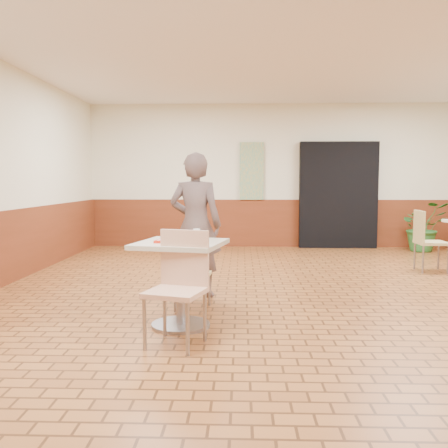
{
  "coord_description": "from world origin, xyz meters",
  "views": [
    {
      "loc": [
        -0.81,
        -5.57,
        1.4
      ],
      "look_at": [
        -0.99,
        -0.38,
        0.95
      ],
      "focal_mm": 40.0,
      "sensor_mm": 36.0,
      "label": 1
    }
  ],
  "objects_px": {
    "potted_plant": "(423,227)",
    "customer": "(196,225)",
    "chair_second_left": "(426,238)",
    "main_table": "(180,270)",
    "serving_tray": "(180,240)",
    "chair_main_front": "(179,281)",
    "long_john_donut": "(187,237)",
    "paper_cup": "(197,233)",
    "ring_donut": "(168,237)",
    "chair_main_back": "(191,270)"
  },
  "relations": [
    {
      "from": "chair_second_left",
      "to": "chair_main_front",
      "type": "bearing_deg",
      "value": 136.22
    },
    {
      "from": "chair_main_back",
      "to": "potted_plant",
      "type": "xyz_separation_m",
      "value": [
        4.15,
        4.69,
        0.04
      ]
    },
    {
      "from": "ring_donut",
      "to": "potted_plant",
      "type": "distance_m",
      "value": 6.78
    },
    {
      "from": "chair_main_back",
      "to": "long_john_donut",
      "type": "xyz_separation_m",
      "value": [
        0.03,
        -0.61,
        0.42
      ]
    },
    {
      "from": "chair_main_back",
      "to": "long_john_donut",
      "type": "height_order",
      "value": "long_john_donut"
    },
    {
      "from": "ring_donut",
      "to": "chair_main_front",
      "type": "bearing_deg",
      "value": -72.66
    },
    {
      "from": "chair_main_front",
      "to": "long_john_donut",
      "type": "height_order",
      "value": "chair_main_front"
    },
    {
      "from": "chair_main_front",
      "to": "ring_donut",
      "type": "relative_size",
      "value": 9.97
    },
    {
      "from": "chair_main_front",
      "to": "serving_tray",
      "type": "height_order",
      "value": "chair_main_front"
    },
    {
      "from": "potted_plant",
      "to": "chair_second_left",
      "type": "bearing_deg",
      "value": -108.56
    },
    {
      "from": "main_table",
      "to": "chair_main_back",
      "type": "bearing_deg",
      "value": 85.96
    },
    {
      "from": "customer",
      "to": "serving_tray",
      "type": "bearing_deg",
      "value": 96.08
    },
    {
      "from": "long_john_donut",
      "to": "potted_plant",
      "type": "bearing_deg",
      "value": 52.13
    },
    {
      "from": "long_john_donut",
      "to": "chair_main_back",
      "type": "bearing_deg",
      "value": 92.58
    },
    {
      "from": "main_table",
      "to": "long_john_donut",
      "type": "bearing_deg",
      "value": -8.89
    },
    {
      "from": "serving_tray",
      "to": "chair_main_front",
      "type": "bearing_deg",
      "value": -84.29
    },
    {
      "from": "chair_main_back",
      "to": "paper_cup",
      "type": "distance_m",
      "value": 0.66
    },
    {
      "from": "customer",
      "to": "serving_tray",
      "type": "distance_m",
      "value": 1.29
    },
    {
      "from": "serving_tray",
      "to": "paper_cup",
      "type": "relative_size",
      "value": 4.94
    },
    {
      "from": "chair_main_front",
      "to": "chair_main_back",
      "type": "relative_size",
      "value": 1.21
    },
    {
      "from": "potted_plant",
      "to": "customer",
      "type": "bearing_deg",
      "value": -136.16
    },
    {
      "from": "main_table",
      "to": "potted_plant",
      "type": "bearing_deg",
      "value": 51.61
    },
    {
      "from": "ring_donut",
      "to": "chair_second_left",
      "type": "height_order",
      "value": "chair_second_left"
    },
    {
      "from": "main_table",
      "to": "chair_main_front",
      "type": "relative_size",
      "value": 0.85
    },
    {
      "from": "potted_plant",
      "to": "chair_main_back",
      "type": "bearing_deg",
      "value": -131.48
    },
    {
      "from": "paper_cup",
      "to": "chair_second_left",
      "type": "distance_m",
      "value": 4.42
    },
    {
      "from": "main_table",
      "to": "customer",
      "type": "xyz_separation_m",
      "value": [
        0.03,
        1.29,
        0.31
      ]
    },
    {
      "from": "main_table",
      "to": "ring_donut",
      "type": "relative_size",
      "value": 8.44
    },
    {
      "from": "long_john_donut",
      "to": "paper_cup",
      "type": "xyz_separation_m",
      "value": [
        0.08,
        0.12,
        0.02
      ]
    },
    {
      "from": "chair_main_front",
      "to": "long_john_donut",
      "type": "xyz_separation_m",
      "value": [
        0.02,
        0.47,
        0.33
      ]
    },
    {
      "from": "ring_donut",
      "to": "long_john_donut",
      "type": "distance_m",
      "value": 0.2
    },
    {
      "from": "customer",
      "to": "paper_cup",
      "type": "xyz_separation_m",
      "value": [
        0.12,
        -1.18,
        0.02
      ]
    },
    {
      "from": "serving_tray",
      "to": "chair_second_left",
      "type": "relative_size",
      "value": 0.45
    },
    {
      "from": "main_table",
      "to": "long_john_donut",
      "type": "height_order",
      "value": "long_john_donut"
    },
    {
      "from": "chair_main_back",
      "to": "long_john_donut",
      "type": "relative_size",
      "value": 4.82
    },
    {
      "from": "main_table",
      "to": "paper_cup",
      "type": "relative_size",
      "value": 9.68
    },
    {
      "from": "main_table",
      "to": "paper_cup",
      "type": "bearing_deg",
      "value": 37.55
    },
    {
      "from": "chair_main_front",
      "to": "potted_plant",
      "type": "distance_m",
      "value": 7.1
    },
    {
      "from": "serving_tray",
      "to": "long_john_donut",
      "type": "distance_m",
      "value": 0.08
    },
    {
      "from": "chair_main_front",
      "to": "chair_main_back",
      "type": "height_order",
      "value": "chair_main_front"
    },
    {
      "from": "long_john_donut",
      "to": "customer",
      "type": "bearing_deg",
      "value": 91.79
    },
    {
      "from": "ring_donut",
      "to": "chair_second_left",
      "type": "xyz_separation_m",
      "value": [
        3.55,
        2.99,
        -0.34
      ]
    },
    {
      "from": "long_john_donut",
      "to": "paper_cup",
      "type": "relative_size",
      "value": 1.96
    },
    {
      "from": "customer",
      "to": "ring_donut",
      "type": "relative_size",
      "value": 17.79
    },
    {
      "from": "main_table",
      "to": "ring_donut",
      "type": "xyz_separation_m",
      "value": [
        -0.12,
        0.05,
        0.31
      ]
    },
    {
      "from": "paper_cup",
      "to": "ring_donut",
      "type": "bearing_deg",
      "value": -167.54
    },
    {
      "from": "chair_main_back",
      "to": "potted_plant",
      "type": "distance_m",
      "value": 6.26
    },
    {
      "from": "chair_second_left",
      "to": "main_table",
      "type": "bearing_deg",
      "value": 131.63
    },
    {
      "from": "customer",
      "to": "main_table",
      "type": "bearing_deg",
      "value": 96.08
    },
    {
      "from": "main_table",
      "to": "chair_second_left",
      "type": "height_order",
      "value": "chair_second_left"
    }
  ]
}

